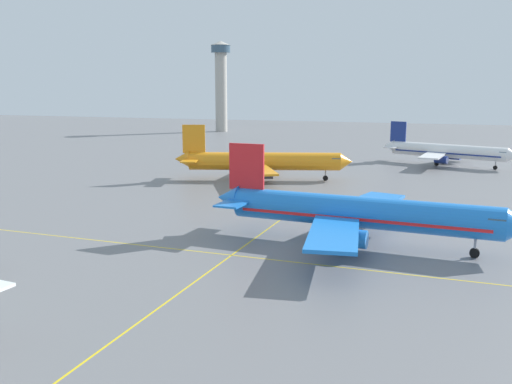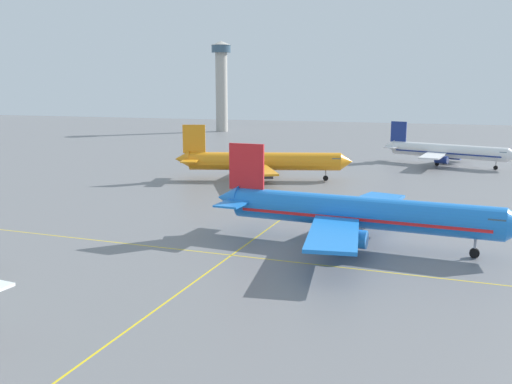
% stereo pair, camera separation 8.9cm
% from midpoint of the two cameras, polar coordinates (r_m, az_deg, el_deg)
% --- Properties ---
extents(airliner_second_row, '(37.88, 32.67, 11.78)m').
position_cam_midpoint_polar(airliner_second_row, '(67.46, 10.36, -2.09)').
color(airliner_second_row, blue).
rests_on(airliner_second_row, ground).
extents(airliner_third_row, '(36.07, 30.82, 11.47)m').
position_cam_midpoint_polar(airliner_third_row, '(114.01, 0.66, 3.17)').
color(airliner_third_row, orange).
rests_on(airliner_third_row, ground).
extents(airliner_far_left_stand, '(32.59, 27.87, 10.39)m').
position_cam_midpoint_polar(airliner_far_left_stand, '(144.57, 19.08, 4.01)').
color(airliner_far_left_stand, white).
rests_on(airliner_far_left_stand, ground).
extents(taxiway_markings, '(145.04, 87.70, 0.01)m').
position_cam_midpoint_polar(taxiway_markings, '(46.68, -12.23, -13.18)').
color(taxiway_markings, yellow).
rests_on(taxiway_markings, ground).
extents(control_tower, '(8.82, 8.82, 39.31)m').
position_cam_midpoint_polar(control_tower, '(248.53, -3.58, 11.51)').
color(control_tower, '#ADA89E').
rests_on(control_tower, ground).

